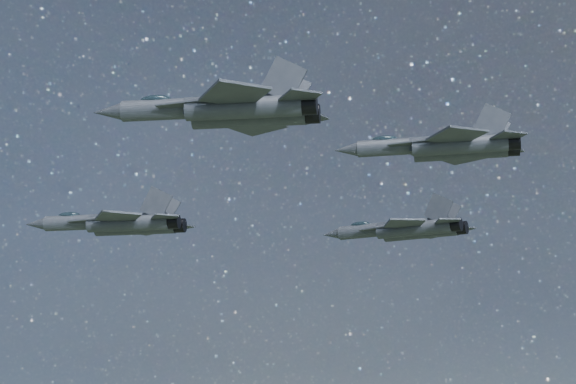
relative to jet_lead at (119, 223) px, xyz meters
The scene contains 4 objects.
jet_lead is the anchor object (origin of this frame).
jet_left 32.43m from the jet_lead, 46.28° to the left, with size 18.22×12.93×4.63m.
jet_right 27.90m from the jet_lead, 31.34° to the right, with size 18.92×12.47×4.84m.
jet_slot 37.02m from the jet_lead, ahead, with size 16.04×10.76×4.06m.
Camera 1 is at (42.51, -70.64, 128.59)m, focal length 55.00 mm.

